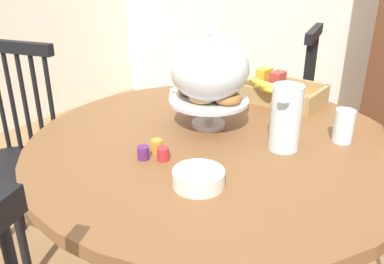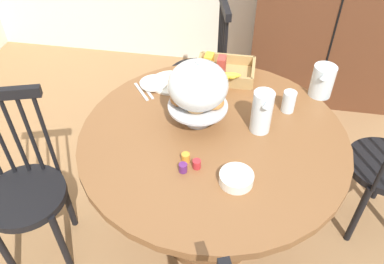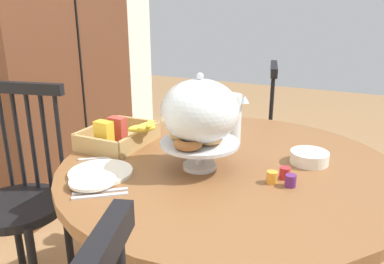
% 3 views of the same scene
% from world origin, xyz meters
% --- Properties ---
extents(dining_table, '(1.24, 1.24, 0.74)m').
position_xyz_m(dining_table, '(-0.09, -0.04, 0.54)').
color(dining_table, brown).
rests_on(dining_table, ground_plane).
extents(windsor_chair_facing_door, '(0.42, 0.42, 0.97)m').
position_xyz_m(windsor_chair_facing_door, '(-0.28, 0.86, 0.45)').
color(windsor_chair_facing_door, black).
rests_on(windsor_chair_facing_door, ground_plane).
extents(windsor_chair_far_side, '(0.43, 0.42, 0.97)m').
position_xyz_m(windsor_chair_far_side, '(-0.97, -0.30, 0.45)').
color(windsor_chair_far_side, black).
rests_on(windsor_chair_far_side, ground_plane).
extents(pastry_stand_with_dome, '(0.28, 0.28, 0.34)m').
position_xyz_m(pastry_stand_with_dome, '(-0.18, 0.04, 0.94)').
color(pastry_stand_with_dome, silver).
rests_on(pastry_stand_with_dome, dining_table).
extents(milk_pitcher, '(0.09, 0.18, 0.21)m').
position_xyz_m(milk_pitcher, '(0.12, 0.03, 0.84)').
color(milk_pitcher, silver).
rests_on(milk_pitcher, dining_table).
extents(cereal_basket, '(0.32, 0.30, 0.12)m').
position_xyz_m(cereal_basket, '(-0.10, 0.43, 0.78)').
color(cereal_basket, tan).
rests_on(cereal_basket, dining_table).
extents(china_plate_large, '(0.22, 0.22, 0.01)m').
position_xyz_m(china_plate_large, '(-0.37, 0.32, 0.75)').
color(china_plate_large, white).
rests_on(china_plate_large, dining_table).
extents(china_plate_small, '(0.15, 0.15, 0.01)m').
position_xyz_m(china_plate_small, '(-0.45, 0.29, 0.76)').
color(china_plate_small, white).
rests_on(china_plate_small, china_plate_large).
extents(cereal_bowl, '(0.14, 0.14, 0.04)m').
position_xyz_m(cereal_bowl, '(0.04, -0.31, 0.76)').
color(cereal_bowl, white).
rests_on(cereal_bowl, dining_table).
extents(drinking_glass, '(0.06, 0.06, 0.11)m').
position_xyz_m(drinking_glass, '(0.25, 0.19, 0.80)').
color(drinking_glass, silver).
rests_on(drinking_glass, dining_table).
extents(jam_jar_strawberry, '(0.04, 0.04, 0.04)m').
position_xyz_m(jam_jar_strawberry, '(-0.13, -0.26, 0.76)').
color(jam_jar_strawberry, '#B7282D').
rests_on(jam_jar_strawberry, dining_table).
extents(jam_jar_apricot, '(0.04, 0.04, 0.04)m').
position_xyz_m(jam_jar_apricot, '(-0.18, -0.23, 0.76)').
color(jam_jar_apricot, orange).
rests_on(jam_jar_apricot, dining_table).
extents(jam_jar_grape, '(0.04, 0.04, 0.04)m').
position_xyz_m(jam_jar_grape, '(-0.18, -0.29, 0.76)').
color(jam_jar_grape, '#5B2366').
rests_on(jam_jar_grape, dining_table).
extents(table_knife, '(0.11, 0.14, 0.01)m').
position_xyz_m(table_knife, '(-0.48, 0.24, 0.74)').
color(table_knife, silver).
rests_on(table_knife, dining_table).
extents(dinner_fork, '(0.11, 0.14, 0.01)m').
position_xyz_m(dinner_fork, '(-0.50, 0.22, 0.74)').
color(dinner_fork, silver).
rests_on(dinner_fork, dining_table).
extents(soup_spoon, '(0.11, 0.14, 0.01)m').
position_xyz_m(soup_spoon, '(-0.26, 0.41, 0.74)').
color(soup_spoon, silver).
rests_on(soup_spoon, dining_table).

